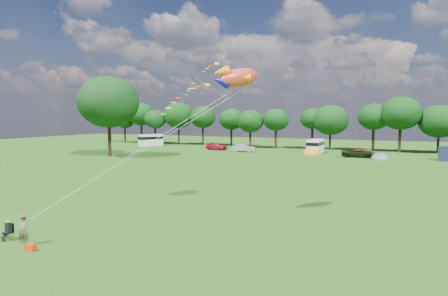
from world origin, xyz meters
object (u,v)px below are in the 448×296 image
at_px(campervan_a, 151,140).
at_px(tent_orange, 311,155).
at_px(fish_kite, 235,77).
at_px(car_a, 216,146).
at_px(car_b, 243,148).
at_px(campervan_c, 315,146).
at_px(car_d, 359,153).
at_px(camp_chair, 9,228).
at_px(tent_greyblue, 380,160).
at_px(kite_flyer, 24,230).
at_px(car_c, 363,153).
at_px(big_tree, 109,102).

height_order(campervan_a, tent_orange, campervan_a).
xyz_separation_m(campervan_a, tent_orange, (36.85, -5.01, -1.38)).
bearing_deg(fish_kite, car_a, 62.75).
relative_size(car_b, campervan_c, 0.81).
distance_m(car_d, fish_kite, 42.12).
bearing_deg(car_d, camp_chair, 162.68).
bearing_deg(campervan_a, campervan_c, -66.65).
relative_size(car_a, campervan_c, 0.90).
relative_size(car_d, campervan_c, 1.05).
height_order(car_a, tent_greyblue, car_a).
distance_m(campervan_c, kite_flyer, 55.67).
xyz_separation_m(campervan_c, tent_greyblue, (11.10, -6.85, -1.31)).
bearing_deg(campervan_a, car_c, -69.90).
relative_size(car_b, car_c, 1.00).
relative_size(car_d, campervan_a, 0.94).
relative_size(tent_orange, fish_kite, 1.04).
height_order(car_a, car_d, car_a).
distance_m(car_d, campervan_c, 8.91).
xyz_separation_m(campervan_a, fish_kite, (39.87, -46.35, 7.86)).
relative_size(car_b, tent_orange, 1.16).
height_order(campervan_c, fish_kite, fish_kite).
height_order(big_tree, tent_greyblue, big_tree).
height_order(big_tree, tent_orange, big_tree).
bearing_deg(car_d, big_tree, 109.85).
xyz_separation_m(campervan_c, fish_kite, (3.06, -45.32, 7.93)).
bearing_deg(fish_kite, car_b, 56.41).
height_order(car_b, tent_greyblue, car_b).
xyz_separation_m(car_d, campervan_a, (-44.58, 5.37, 0.66)).
distance_m(car_d, campervan_a, 44.90).
distance_m(big_tree, car_b, 25.32).
relative_size(car_a, car_c, 1.11).
relative_size(big_tree, car_b, 3.20).
bearing_deg(car_a, tent_orange, -84.12).
height_order(big_tree, car_c, big_tree).
bearing_deg(kite_flyer, campervan_c, 56.63).
bearing_deg(car_b, car_a, 63.68).
relative_size(big_tree, car_d, 2.45).
distance_m(big_tree, tent_greyblue, 44.28).
distance_m(car_c, campervan_c, 8.77).
bearing_deg(big_tree, tent_orange, 27.35).
relative_size(campervan_c, camp_chair, 4.60).
bearing_deg(campervan_c, campervan_a, 91.27).
relative_size(campervan_a, camp_chair, 5.14).
xyz_separation_m(car_b, tent_greyblue, (23.81, -3.38, -0.71)).
height_order(tent_orange, camp_chair, tent_orange).
distance_m(car_c, tent_greyblue, 4.98).
bearing_deg(car_b, kite_flyer, 177.53).
relative_size(big_tree, campervan_c, 2.58).
distance_m(campervan_c, camp_chair, 55.61).
xyz_separation_m(kite_flyer, camp_chair, (-1.46, 0.20, -0.10)).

